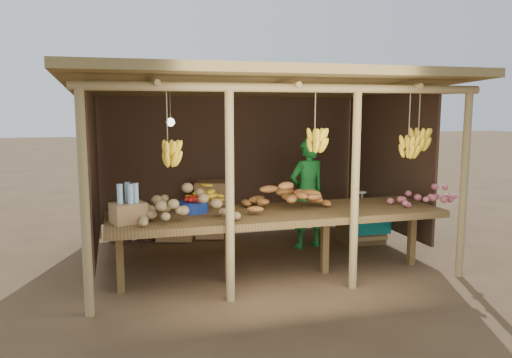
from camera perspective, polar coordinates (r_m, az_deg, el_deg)
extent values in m
plane|color=brown|center=(6.91, 0.00, -8.65)|extent=(60.00, 60.00, 0.00)
cylinder|color=#A38954|center=(4.96, -19.00, -2.74)|extent=(0.09, 0.09, 2.20)
cylinder|color=#A38954|center=(6.30, 22.67, -0.68)|extent=(0.09, 0.09, 2.20)
cylinder|color=#A38954|center=(7.93, -17.85, 1.26)|extent=(0.09, 0.09, 2.20)
cylinder|color=#A38954|center=(8.83, 10.54, 2.18)|extent=(0.09, 0.09, 2.20)
cylinder|color=#A38954|center=(5.07, -3.01, -2.07)|extent=(0.09, 0.09, 2.20)
cylinder|color=#A38954|center=(5.55, 11.25, -1.33)|extent=(0.09, 0.09, 2.20)
cylinder|color=#A38954|center=(5.19, 4.58, 10.35)|extent=(4.40, 0.09, 0.09)
cylinder|color=#A38954|center=(8.07, -2.94, 9.58)|extent=(4.40, 0.09, 0.09)
cube|color=olive|center=(6.62, 0.00, 10.68)|extent=(4.70, 3.50, 0.28)
cube|color=#452F20|center=(8.09, -2.85, 2.56)|extent=(4.20, 0.04, 1.98)
cube|color=#452F20|center=(6.62, -18.09, 0.91)|extent=(0.04, 2.40, 1.98)
cube|color=#452F20|center=(7.67, 14.72, 1.99)|extent=(0.04, 2.40, 1.98)
cube|color=brown|center=(5.84, 2.54, -4.10)|extent=(3.90, 1.05, 0.08)
cube|color=brown|center=(5.66, -15.28, -8.97)|extent=(0.08, 0.08, 0.72)
cube|color=brown|center=(5.79, -3.20, -8.31)|extent=(0.08, 0.08, 0.72)
cube|color=brown|center=(6.15, 7.88, -7.38)|extent=(0.08, 0.08, 0.72)
cube|color=brown|center=(6.71, 17.37, -6.36)|extent=(0.08, 0.08, 0.72)
cylinder|color=navy|center=(5.84, -7.21, -3.15)|extent=(0.35, 0.35, 0.12)
cube|color=#987144|center=(5.42, -14.38, -3.75)|extent=(0.40, 0.36, 0.21)
imported|color=#1A7528|center=(7.14, 5.88, -1.63)|extent=(0.65, 0.51, 1.58)
cube|color=brown|center=(7.67, 11.91, -5.00)|extent=(0.61, 0.53, 0.55)
cube|color=#0C8988|center=(7.61, 11.98, -2.78)|extent=(0.68, 0.59, 0.06)
cube|color=#987144|center=(7.78, -4.83, -4.97)|extent=(0.63, 0.56, 0.43)
cube|color=#987144|center=(7.69, -4.86, -1.85)|extent=(0.63, 0.56, 0.43)
cube|color=#987144|center=(7.69, -9.16, -5.19)|extent=(0.63, 0.56, 0.43)
ellipsoid|color=#452F20|center=(7.77, -15.27, -5.11)|extent=(0.43, 0.43, 0.58)
ellipsoid|color=#452F20|center=(7.78, -12.36, -4.99)|extent=(0.43, 0.43, 0.58)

